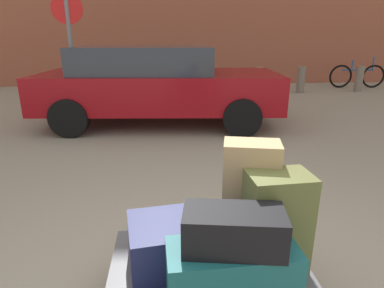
% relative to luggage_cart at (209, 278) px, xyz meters
% --- Properties ---
extents(luggage_cart, '(1.14, 0.84, 0.34)m').
position_rel_luggage_cart_xyz_m(luggage_cart, '(0.00, 0.00, 0.00)').
color(luggage_cart, '#4C4C51').
rests_on(luggage_cart, ground_plane).
extents(duffel_bag_teal_rear_right, '(0.65, 0.31, 0.30)m').
position_rel_luggage_cart_xyz_m(duffel_bag_teal_rear_right, '(0.08, -0.23, 0.22)').
color(duffel_bag_teal_rear_right, '#144C51').
rests_on(duffel_bag_teal_rear_right, luggage_cart).
extents(suitcase_tan_center, '(0.36, 0.27, 0.69)m').
position_rel_luggage_cart_xyz_m(suitcase_tan_center, '(0.26, 0.20, 0.41)').
color(suitcase_tan_center, '#9E7F56').
rests_on(suitcase_tan_center, luggage_cart).
extents(suitcase_navy_stacked_top, '(0.63, 0.48, 0.27)m').
position_rel_luggage_cart_xyz_m(suitcase_navy_stacked_top, '(-0.16, 0.08, 0.21)').
color(suitcase_navy_stacked_top, '#191E47').
rests_on(suitcase_navy_stacked_top, luggage_cart).
extents(suitcase_olive_front_left, '(0.36, 0.26, 0.57)m').
position_rel_luggage_cart_xyz_m(suitcase_olive_front_left, '(0.37, 0.00, 0.36)').
color(suitcase_olive_front_left, '#4C5128').
rests_on(suitcase_olive_front_left, luggage_cart).
extents(duffel_bag_black_topmost_pile, '(0.51, 0.31, 0.20)m').
position_rel_luggage_cart_xyz_m(duffel_bag_black_topmost_pile, '(0.08, -0.23, 0.47)').
color(duffel_bag_black_topmost_pile, black).
rests_on(duffel_bag_black_topmost_pile, duffel_bag_teal_rear_right).
extents(parked_car, '(4.42, 2.18, 1.42)m').
position_rel_luggage_cart_xyz_m(parked_car, '(-0.38, 4.57, 0.49)').
color(parked_car, maroon).
rests_on(parked_car, ground_plane).
extents(bicycle_leaning, '(1.76, 0.22, 0.96)m').
position_rel_luggage_cart_xyz_m(bicycle_leaning, '(5.90, 8.53, 0.10)').
color(bicycle_leaning, black).
rests_on(bicycle_leaning, ground_plane).
extents(bollard_kerb_near, '(0.22, 0.22, 0.74)m').
position_rel_luggage_cart_xyz_m(bollard_kerb_near, '(2.51, 7.77, 0.10)').
color(bollard_kerb_near, '#72665B').
rests_on(bollard_kerb_near, ground_plane).
extents(bollard_kerb_mid, '(0.22, 0.22, 0.74)m').
position_rel_luggage_cart_xyz_m(bollard_kerb_mid, '(3.74, 7.77, 0.10)').
color(bollard_kerb_mid, '#72665B').
rests_on(bollard_kerb_mid, ground_plane).
extents(bollard_kerb_far, '(0.22, 0.22, 0.74)m').
position_rel_luggage_cart_xyz_m(bollard_kerb_far, '(5.51, 7.77, 0.10)').
color(bollard_kerb_far, '#72665B').
rests_on(bollard_kerb_far, ground_plane).
extents(no_parking_sign, '(0.50, 0.07, 2.27)m').
position_rel_luggage_cart_xyz_m(no_parking_sign, '(-1.77, 4.31, 1.14)').
color(no_parking_sign, slate).
rests_on(no_parking_sign, ground_plane).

